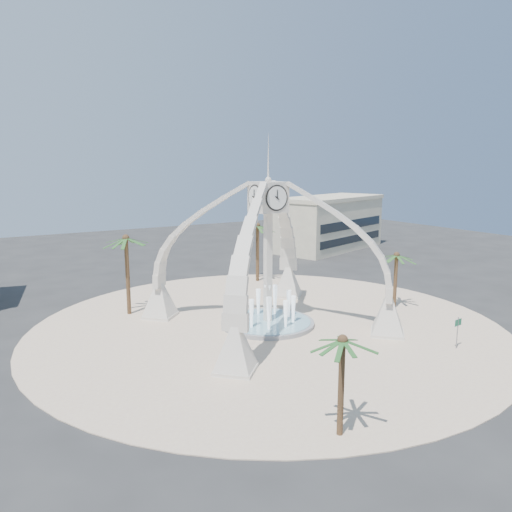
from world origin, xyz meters
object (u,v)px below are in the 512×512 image
palm_east (397,256)px  palm_north (258,226)px  palm_south (343,342)px  palm_west (126,239)px  clock_tower (268,252)px  fountain (268,322)px  street_sign (458,326)px

palm_east → palm_north: bearing=108.2°
palm_south → palm_west: bearing=96.2°
clock_tower → fountain: (0.00, 0.00, -6.20)m
clock_tower → street_sign: size_ratio=7.19×
clock_tower → palm_west: 13.18m
fountain → palm_east: palm_east is taller
palm_east → palm_west: size_ratio=0.75×
street_sign → palm_east: bearing=61.0°
palm_east → street_sign: (-4.19, -10.20, -3.36)m
street_sign → clock_tower: bearing=120.5°
palm_east → street_sign: bearing=-112.3°
palm_north → palm_south: (-14.27, -31.43, -1.50)m
fountain → palm_south: size_ratio=1.38×
fountain → clock_tower: bearing=-90.0°
palm_west → palm_south: bearing=-83.8°
fountain → palm_east: 14.31m
fountain → palm_north: size_ratio=1.07×
clock_tower → palm_east: bearing=-8.0°
clock_tower → palm_east: clock_tower is taller
palm_south → street_sign: palm_south is taller
palm_east → palm_south: size_ratio=1.02×
palm_north → palm_south: size_ratio=1.29×
clock_tower → fountain: size_ratio=2.24×
palm_east → clock_tower: bearing=172.0°
fountain → street_sign: fountain is taller
palm_north → palm_west: bearing=-163.2°
palm_west → palm_east: bearing=-26.6°
street_sign → palm_west: bearing=123.8°
clock_tower → palm_west: clock_tower is taller
clock_tower → street_sign: 15.86m
palm_west → clock_tower: bearing=-45.7°
palm_west → street_sign: (18.34, -21.50, -5.24)m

